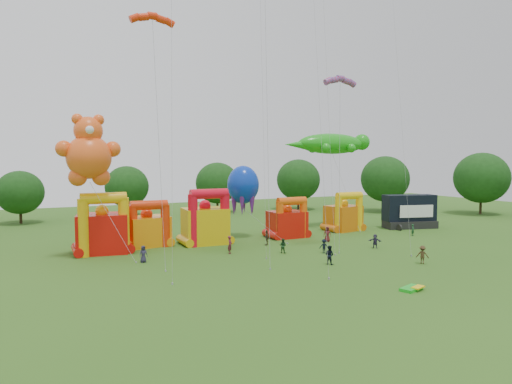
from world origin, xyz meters
name	(u,v)px	position (x,y,z in m)	size (l,w,h in m)	color
ground	(389,299)	(0.00, 0.00, 0.00)	(160.00, 160.00, 0.00)	#2E5B19
tree_ring	(372,213)	(-1.20, 0.62, 6.26)	(125.48, 127.60, 12.07)	#352314
bouncy_castle_0	(103,230)	(-16.59, 26.03, 2.52)	(5.79, 4.93, 6.65)	red
bouncy_castle_1	(147,228)	(-11.40, 27.94, 2.09)	(5.33, 4.57, 5.46)	orange
bouncy_castle_2	(206,223)	(-4.75, 26.41, 2.54)	(5.34, 4.39, 6.69)	gold
bouncy_castle_3	(288,222)	(6.38, 26.21, 2.05)	(4.48, 3.61, 5.34)	red
bouncy_castle_4	(344,216)	(16.47, 27.69, 2.14)	(5.17, 4.47, 5.60)	#D0620B
stage_trailer	(409,212)	(26.72, 25.64, 2.39)	(8.09, 4.63, 4.96)	black
teddy_bear_kite	(101,188)	(-17.04, 22.98, 7.24)	(6.92, 6.81, 14.78)	#FF5A1C
gecko_kite	(336,159)	(17.05, 30.62, 10.16)	(14.82, 8.17, 14.13)	#1CA016
octopus_kite	(253,204)	(1.83, 27.27, 4.40)	(4.98, 8.86, 9.42)	#0B30AF
parafoil_kites	(274,127)	(-1.65, 14.83, 13.26)	(24.39, 8.43, 29.30)	red
diamond_kites	(295,96)	(0.66, 14.70, 16.43)	(27.98, 15.98, 38.40)	red
folded_kite_bundle	(412,288)	(3.14, 0.97, 0.14)	(2.22, 1.59, 0.31)	green
spectator_0	(143,254)	(-13.61, 19.57, 0.83)	(0.81, 0.53, 1.66)	#28253E
spectator_1	(230,245)	(-4.34, 19.81, 0.96)	(0.70, 0.46, 1.92)	maroon
spectator_2	(283,246)	(0.95, 17.66, 0.79)	(0.77, 0.60, 1.58)	#183D1C
spectator_3	(324,246)	(4.91, 15.66, 0.76)	(0.99, 0.57, 1.53)	black
spectator_4	(267,237)	(1.45, 22.49, 0.91)	(1.07, 0.44, 1.82)	#3F2C19
spectator_5	(375,241)	(11.74, 15.47, 0.81)	(1.50, 0.48, 1.61)	#322B49
spectator_6	(327,234)	(9.19, 21.27, 0.94)	(0.92, 0.60, 1.88)	#551819
spectator_7	(413,230)	(22.02, 20.10, 0.78)	(0.57, 0.37, 1.56)	#1B4326
spectator_8	(329,255)	(2.39, 10.99, 0.92)	(0.89, 0.70, 1.84)	black
spectator_9	(422,255)	(10.63, 7.28, 0.89)	(1.15, 0.66, 1.79)	#42301A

